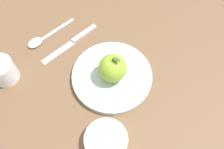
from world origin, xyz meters
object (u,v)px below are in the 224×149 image
(knife, at_px, (75,40))
(apple, at_px, (113,68))
(dinner_plate, at_px, (112,76))
(side_bowl, at_px, (106,140))
(spoon, at_px, (40,40))
(cup, at_px, (2,70))

(knife, bearing_deg, apple, -40.11)
(dinner_plate, bearing_deg, side_bowl, -86.81)
(side_bowl, relative_size, spoon, 0.76)
(dinner_plate, distance_m, knife, 0.17)
(dinner_plate, xyz_separation_m, apple, (0.00, 0.00, 0.05))
(dinner_plate, bearing_deg, apple, 2.44)
(dinner_plate, distance_m, spoon, 0.26)
(apple, distance_m, cup, 0.30)
(side_bowl, bearing_deg, knife, 115.57)
(dinner_plate, xyz_separation_m, cup, (-0.30, -0.04, 0.03))
(apple, height_order, knife, apple)
(cup, xyz_separation_m, knife, (0.17, 0.15, -0.04))
(spoon, bearing_deg, cup, -113.81)
(apple, bearing_deg, side_bowl, -87.32)
(cup, bearing_deg, side_bowl, -25.30)
(side_bowl, bearing_deg, apple, 92.68)
(apple, bearing_deg, knife, 139.89)
(apple, bearing_deg, spoon, 157.52)
(spoon, bearing_deg, apple, -22.48)
(knife, bearing_deg, cup, -137.99)
(cup, height_order, spoon, cup)
(dinner_plate, height_order, knife, dinner_plate)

